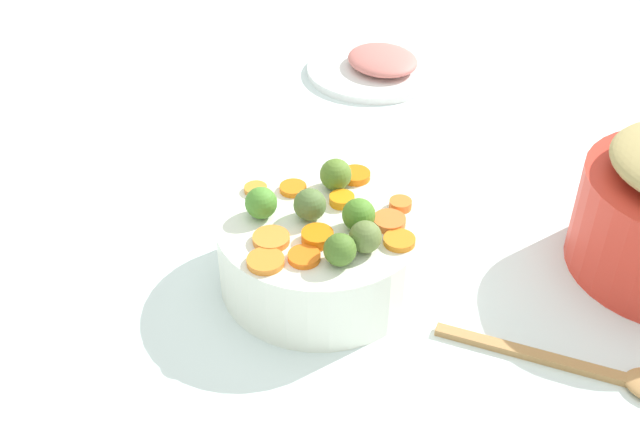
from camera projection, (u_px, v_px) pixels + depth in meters
The scene contains 22 objects.
tabletop at pixel (305, 276), 0.91m from camera, with size 2.40×2.40×0.02m, color white.
serving_bowl_carrots at pixel (320, 251), 0.87m from camera, with size 0.23×0.23×0.09m, color white.
carrot_slice_0 at pixel (293, 188), 0.88m from camera, with size 0.03×0.03×0.01m, color orange.
carrot_slice_1 at pixel (399, 241), 0.81m from camera, with size 0.03×0.03×0.01m, color orange.
carrot_slice_2 at pixel (356, 175), 0.90m from camera, with size 0.03×0.03×0.01m, color orange.
carrot_slice_3 at pixel (400, 204), 0.86m from camera, with size 0.03×0.03×0.01m, color orange.
carrot_slice_4 at pixel (266, 261), 0.78m from camera, with size 0.04×0.04×0.01m, color orange.
carrot_slice_5 at pixel (317, 237), 0.81m from camera, with size 0.03×0.03×0.01m, color orange.
carrot_slice_6 at pixel (342, 200), 0.86m from camera, with size 0.03×0.03×0.01m, color orange.
carrot_slice_7 at pixel (256, 189), 0.88m from camera, with size 0.03×0.03×0.01m, color orange.
carrot_slice_8 at pixel (389, 221), 0.83m from camera, with size 0.04×0.04×0.01m, color orange.
carrot_slice_9 at pixel (271, 239), 0.81m from camera, with size 0.04×0.04×0.01m, color orange.
carrot_slice_10 at pixel (304, 257), 0.79m from camera, with size 0.03×0.03×0.01m, color orange.
brussels_sprout_0 at pixel (336, 174), 0.88m from camera, with size 0.04×0.04×0.04m, color #567A29.
brussels_sprout_1 at pixel (340, 250), 0.77m from camera, with size 0.03×0.03×0.03m, color #476D26.
brussels_sprout_2 at pixel (359, 215), 0.82m from camera, with size 0.04×0.04×0.04m, color #497F26.
brussels_sprout_3 at pixel (310, 205), 0.83m from camera, with size 0.04×0.04×0.04m, color #516D35.
brussels_sprout_4 at pixel (261, 203), 0.84m from camera, with size 0.04×0.04×0.04m, color #4B892D.
brussels_sprout_5 at pixel (365, 237), 0.79m from camera, with size 0.03×0.03×0.03m, color #5D7338.
wooden_spoon at pixel (608, 374), 0.77m from camera, with size 0.25×0.09×0.01m.
ham_plate at pixel (373, 70), 1.31m from camera, with size 0.22×0.22×0.01m, color white.
ham_slice_main at pixel (383, 60), 1.29m from camera, with size 0.13×0.11×0.03m, color #D0726A.
Camera 1 is at (-0.09, 0.68, 0.62)m, focal length 43.13 mm.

